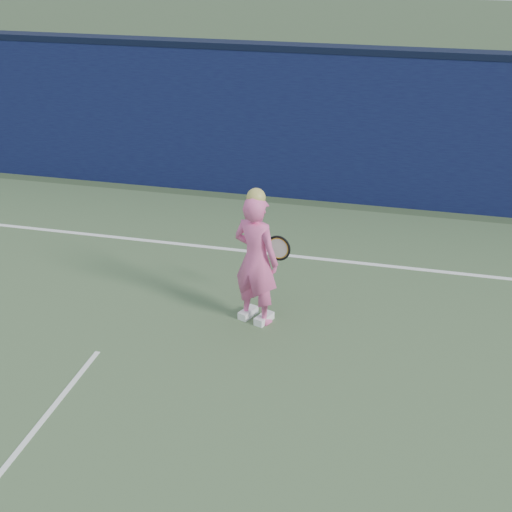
# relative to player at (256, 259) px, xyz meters

# --- Properties ---
(ground) EXTENTS (80.00, 80.00, 0.00)m
(ground) POSITION_rel_player_xyz_m (-1.58, -2.15, -0.83)
(ground) COLOR #2D3F27
(ground) RESTS_ON ground
(backstop_wall) EXTENTS (24.00, 0.40, 2.50)m
(backstop_wall) POSITION_rel_player_xyz_m (-1.58, 4.35, 0.42)
(backstop_wall) COLOR #0B0D34
(backstop_wall) RESTS_ON ground
(wall_cap) EXTENTS (24.00, 0.42, 0.10)m
(wall_cap) POSITION_rel_player_xyz_m (-1.58, 4.35, 1.72)
(wall_cap) COLOR black
(wall_cap) RESTS_ON backstop_wall
(player) EXTENTS (0.70, 0.58, 1.72)m
(player) POSITION_rel_player_xyz_m (0.00, 0.00, 0.00)
(player) COLOR #E45898
(player) RESTS_ON ground
(racket) EXTENTS (0.56, 0.29, 0.33)m
(racket) POSITION_rel_player_xyz_m (0.16, 0.39, -0.01)
(racket) COLOR black
(racket) RESTS_ON ground
(court_lines) EXTENTS (11.00, 12.04, 0.01)m
(court_lines) POSITION_rel_player_xyz_m (-1.58, -2.48, -0.82)
(court_lines) COLOR white
(court_lines) RESTS_ON court_surface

